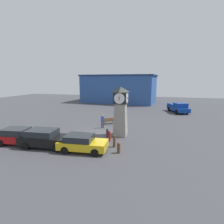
{
  "coord_description": "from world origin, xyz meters",
  "views": [
    {
      "loc": [
        6.52,
        -18.21,
        6.0
      ],
      "look_at": [
        1.04,
        1.81,
        2.1
      ],
      "focal_mm": 28.0,
      "sensor_mm": 36.0,
      "label": 1
    }
  ],
  "objects_px": {
    "pedestrian_near_bench": "(102,120)",
    "car_by_building": "(82,143)",
    "car_near_tower": "(45,138)",
    "car_navy_sedan": "(18,136)",
    "bollard_near_tower": "(107,133)",
    "pickup_truck": "(178,107)",
    "clock_tower": "(121,111)",
    "bollard_far_row": "(114,141)",
    "bollard_end_row": "(119,148)",
    "bollard_mid_row": "(109,136)",
    "bench": "(109,120)"
  },
  "relations": [
    {
      "from": "bollard_far_row",
      "to": "bollard_mid_row",
      "type": "bearing_deg",
      "value": 123.44
    },
    {
      "from": "bollard_end_row",
      "to": "car_near_tower",
      "type": "bearing_deg",
      "value": -176.56
    },
    {
      "from": "clock_tower",
      "to": "bollard_mid_row",
      "type": "distance_m",
      "value": 3.03
    },
    {
      "from": "car_navy_sedan",
      "to": "bench",
      "type": "height_order",
      "value": "car_navy_sedan"
    },
    {
      "from": "bollard_end_row",
      "to": "car_navy_sedan",
      "type": "xyz_separation_m",
      "value": [
        -9.56,
        -0.44,
        0.29
      ]
    },
    {
      "from": "car_by_building",
      "to": "pedestrian_near_bench",
      "type": "bearing_deg",
      "value": 94.56
    },
    {
      "from": "car_near_tower",
      "to": "pedestrian_near_bench",
      "type": "bearing_deg",
      "value": 67.2
    },
    {
      "from": "car_near_tower",
      "to": "bollard_near_tower",
      "type": "bearing_deg",
      "value": 41.23
    },
    {
      "from": "bollard_near_tower",
      "to": "car_near_tower",
      "type": "relative_size",
      "value": 0.19
    },
    {
      "from": "bollard_near_tower",
      "to": "pickup_truck",
      "type": "distance_m",
      "value": 18.74
    },
    {
      "from": "car_by_building",
      "to": "pedestrian_near_bench",
      "type": "relative_size",
      "value": 2.51
    },
    {
      "from": "car_near_tower",
      "to": "pickup_truck",
      "type": "bearing_deg",
      "value": 57.75
    },
    {
      "from": "clock_tower",
      "to": "bollard_end_row",
      "type": "height_order",
      "value": "clock_tower"
    },
    {
      "from": "pickup_truck",
      "to": "bollard_far_row",
      "type": "bearing_deg",
      "value": -110.29
    },
    {
      "from": "bollard_end_row",
      "to": "car_navy_sedan",
      "type": "height_order",
      "value": "car_navy_sedan"
    },
    {
      "from": "car_near_tower",
      "to": "bench",
      "type": "xyz_separation_m",
      "value": [
        3.31,
        9.29,
        -0.29
      ]
    },
    {
      "from": "bollard_near_tower",
      "to": "bollard_end_row",
      "type": "distance_m",
      "value": 4.19
    },
    {
      "from": "bollard_far_row",
      "to": "pickup_truck",
      "type": "height_order",
      "value": "pickup_truck"
    },
    {
      "from": "bollard_far_row",
      "to": "pickup_truck",
      "type": "distance_m",
      "value": 20.42
    },
    {
      "from": "bollard_end_row",
      "to": "pickup_truck",
      "type": "distance_m",
      "value": 21.33
    },
    {
      "from": "clock_tower",
      "to": "car_by_building",
      "type": "bearing_deg",
      "value": -114.38
    },
    {
      "from": "car_navy_sedan",
      "to": "bollard_end_row",
      "type": "bearing_deg",
      "value": 2.61
    },
    {
      "from": "bollard_near_tower",
      "to": "bollard_mid_row",
      "type": "xyz_separation_m",
      "value": [
        0.55,
        -1.16,
        0.09
      ]
    },
    {
      "from": "bollard_end_row",
      "to": "car_near_tower",
      "type": "distance_m",
      "value": 6.71
    },
    {
      "from": "pickup_truck",
      "to": "pedestrian_near_bench",
      "type": "xyz_separation_m",
      "value": [
        -10.06,
        -13.54,
        0.03
      ]
    },
    {
      "from": "clock_tower",
      "to": "bollard_mid_row",
      "type": "bearing_deg",
      "value": -108.18
    },
    {
      "from": "bench",
      "to": "pedestrian_near_bench",
      "type": "xyz_separation_m",
      "value": [
        -0.28,
        -2.08,
        0.44
      ]
    },
    {
      "from": "bollard_mid_row",
      "to": "bollard_far_row",
      "type": "relative_size",
      "value": 0.94
    },
    {
      "from": "clock_tower",
      "to": "car_near_tower",
      "type": "xyz_separation_m",
      "value": [
        -5.83,
        -4.91,
        -1.88
      ]
    },
    {
      "from": "car_near_tower",
      "to": "car_by_building",
      "type": "xyz_separation_m",
      "value": [
        3.6,
        0.01,
        -0.08
      ]
    },
    {
      "from": "bollard_near_tower",
      "to": "pickup_truck",
      "type": "xyz_separation_m",
      "value": [
        8.48,
        16.71,
        0.48
      ]
    },
    {
      "from": "bollard_near_tower",
      "to": "bollard_mid_row",
      "type": "relative_size",
      "value": 0.84
    },
    {
      "from": "bollard_mid_row",
      "to": "car_by_building",
      "type": "bearing_deg",
      "value": -118.43
    },
    {
      "from": "bollard_far_row",
      "to": "bench",
      "type": "xyz_separation_m",
      "value": [
        -2.7,
        7.69,
        -0.05
      ]
    },
    {
      "from": "pedestrian_near_bench",
      "to": "car_by_building",
      "type": "bearing_deg",
      "value": -85.44
    },
    {
      "from": "clock_tower",
      "to": "bollard_far_row",
      "type": "distance_m",
      "value": 3.94
    },
    {
      "from": "bollard_mid_row",
      "to": "pickup_truck",
      "type": "height_order",
      "value": "pickup_truck"
    },
    {
      "from": "car_near_tower",
      "to": "car_navy_sedan",
      "type": "bearing_deg",
      "value": -179.32
    },
    {
      "from": "bollard_end_row",
      "to": "pedestrian_near_bench",
      "type": "bearing_deg",
      "value": 118.26
    },
    {
      "from": "bollard_mid_row",
      "to": "car_near_tower",
      "type": "xyz_separation_m",
      "value": [
        -5.16,
        -2.88,
        0.27
      ]
    },
    {
      "from": "clock_tower",
      "to": "bench",
      "type": "xyz_separation_m",
      "value": [
        -2.52,
        4.37,
        -2.16
      ]
    },
    {
      "from": "pickup_truck",
      "to": "clock_tower",
      "type": "bearing_deg",
      "value": -114.64
    },
    {
      "from": "bollard_far_row",
      "to": "car_navy_sedan",
      "type": "xyz_separation_m",
      "value": [
        -8.88,
        -1.63,
        0.19
      ]
    },
    {
      "from": "clock_tower",
      "to": "pickup_truck",
      "type": "bearing_deg",
      "value": 65.36
    },
    {
      "from": "clock_tower",
      "to": "bollard_far_row",
      "type": "bearing_deg",
      "value": -86.89
    },
    {
      "from": "bollard_mid_row",
      "to": "bench",
      "type": "xyz_separation_m",
      "value": [
        -1.85,
        6.4,
        -0.02
      ]
    },
    {
      "from": "bollard_near_tower",
      "to": "bollard_far_row",
      "type": "relative_size",
      "value": 0.79
    },
    {
      "from": "bollard_near_tower",
      "to": "car_near_tower",
      "type": "xyz_separation_m",
      "value": [
        -4.61,
        -4.04,
        0.36
      ]
    },
    {
      "from": "bollard_mid_row",
      "to": "car_navy_sedan",
      "type": "bearing_deg",
      "value": -160.06
    },
    {
      "from": "clock_tower",
      "to": "bench",
      "type": "relative_size",
      "value": 3.37
    }
  ]
}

